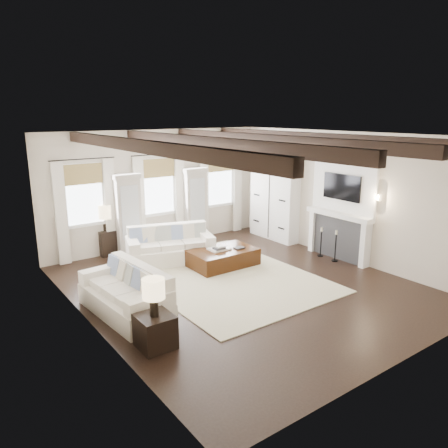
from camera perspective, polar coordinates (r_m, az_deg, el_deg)
ground at (r=9.54m, az=2.32°, el=-8.05°), size 7.50×7.50×0.00m
room_shell at (r=10.14m, az=2.61°, el=4.43°), size 6.54×7.54×3.22m
area_rug at (r=9.97m, az=0.08°, el=-6.96°), size 3.50×4.59×0.02m
sofa_back at (r=11.00m, az=-7.08°, el=-3.02°), size 2.29×1.54×0.90m
sofa_left at (r=8.40m, az=-12.41°, el=-8.94°), size 1.10×2.14×0.89m
ottoman at (r=10.64m, az=-0.17°, el=-4.43°), size 1.60×1.00×0.42m
tray at (r=10.57m, az=-0.64°, el=-3.25°), size 0.50×0.38×0.04m
book_lower at (r=10.47m, az=-0.64°, el=-3.18°), size 0.26×0.20×0.04m
book_upper at (r=10.49m, az=-0.50°, el=-2.96°), size 0.22×0.17×0.03m
book_loose at (r=10.66m, az=1.99°, el=-3.13°), size 0.24×0.18×0.03m
side_table_front at (r=7.20m, az=-8.97°, el=-13.68°), size 0.55×0.55×0.55m
lamp_front at (r=6.91m, az=-9.19°, el=-8.61°), size 0.36×0.36×0.62m
side_table_back at (r=11.84m, az=-15.02°, el=-2.35°), size 0.44×0.44×0.66m
lamp_back at (r=11.64m, az=-15.28°, el=1.40°), size 0.40×0.40×0.68m
candlestick_near at (r=11.29m, az=14.34°, el=-3.12°), size 0.16×0.16×0.80m
candlestick_far at (r=11.59m, az=12.54°, el=-2.62°), size 0.16×0.16×0.77m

